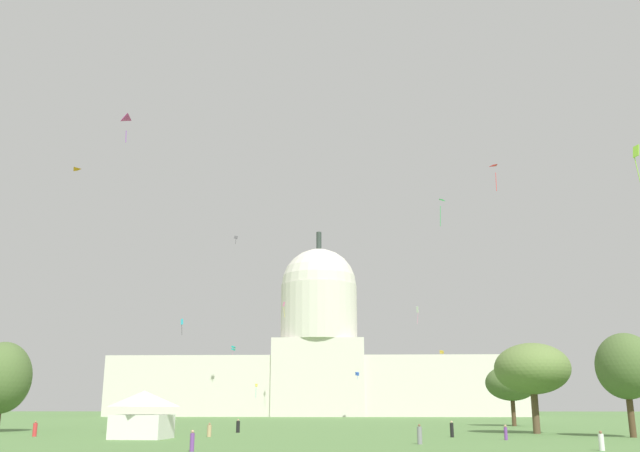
# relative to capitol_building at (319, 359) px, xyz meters

# --- Properties ---
(capitol_building) EXTENTS (137.38, 25.93, 62.33)m
(capitol_building) POSITION_rel_capitol_building_xyz_m (0.00, 0.00, 0.00)
(capitol_building) COLOR beige
(capitol_building) RESTS_ON ground_plane
(event_tent) EXTENTS (6.32, 5.80, 4.96)m
(event_tent) POSITION_rel_capitol_building_xyz_m (-12.77, -156.31, -16.14)
(event_tent) COLOR white
(event_tent) RESTS_ON ground_plane
(tree_east_far) EXTENTS (7.91, 8.76, 11.46)m
(tree_east_far) POSITION_rel_capitol_building_xyz_m (40.67, -151.20, -10.89)
(tree_east_far) COLOR #4C3823
(tree_east_far) RESTS_ON ground_plane
(tree_east_near) EXTENTS (10.79, 11.45, 11.25)m
(tree_east_near) POSITION_rel_capitol_building_xyz_m (32.88, -141.00, -10.63)
(tree_east_near) COLOR brown
(tree_east_near) RESTS_ON ground_plane
(tree_east_mid) EXTENTS (9.72, 9.05, 10.32)m
(tree_east_mid) POSITION_rel_capitol_building_xyz_m (37.89, -108.04, -11.37)
(tree_east_mid) COLOR #4C3823
(tree_east_mid) RESTS_ON ground_plane
(tree_west_near) EXTENTS (10.21, 10.95, 11.97)m
(tree_west_near) POSITION_rel_capitol_building_xyz_m (-38.07, -137.36, -11.48)
(tree_west_near) COLOR brown
(tree_west_near) RESTS_ON ground_plane
(person_red_near_tent) EXTENTS (0.54, 0.54, 1.73)m
(person_red_near_tent) POSITION_rel_capitol_building_xyz_m (-26.60, -151.18, -17.83)
(person_red_near_tent) COLOR red
(person_red_near_tent) RESTS_ON ground_plane
(person_black_back_center) EXTENTS (0.52, 0.52, 1.77)m
(person_black_back_center) POSITION_rel_capitol_building_xyz_m (20.74, -151.36, -17.80)
(person_black_back_center) COLOR black
(person_black_back_center) RESTS_ON ground_plane
(person_grey_back_right) EXTENTS (0.57, 0.57, 1.77)m
(person_grey_back_right) POSITION_rel_capitol_building_xyz_m (15.67, -165.72, -17.80)
(person_grey_back_right) COLOR gray
(person_grey_back_right) RESTS_ON ground_plane
(person_purple_mid_left) EXTENTS (0.46, 0.46, 1.51)m
(person_purple_mid_left) POSITION_rel_capitol_building_xyz_m (25.33, -157.40, -17.91)
(person_purple_mid_left) COLOR #703D93
(person_purple_mid_left) RESTS_ON ground_plane
(person_black_front_center) EXTENTS (0.58, 0.58, 1.71)m
(person_black_front_center) POSITION_rel_capitol_building_xyz_m (-5.19, -138.78, -17.84)
(person_black_front_center) COLOR black
(person_black_front_center) RESTS_ON ground_plane
(person_white_lawn_far_right) EXTENTS (0.57, 0.57, 1.51)m
(person_white_lawn_far_right) POSITION_rel_capitol_building_xyz_m (28.95, -174.32, -17.93)
(person_white_lawn_far_right) COLOR silver
(person_white_lawn_far_right) RESTS_ON ground_plane
(person_tan_front_right) EXTENTS (0.66, 0.66, 1.53)m
(person_tan_front_right) POSITION_rel_capitol_building_xyz_m (-6.50, -151.33, -17.93)
(person_tan_front_right) COLOR tan
(person_tan_front_right) RESTS_ON ground_plane
(person_purple_aisle_center) EXTENTS (0.44, 0.44, 1.58)m
(person_purple_aisle_center) POSITION_rel_capitol_building_xyz_m (-2.89, -176.51, -17.88)
(person_purple_aisle_center) COLOR #703D93
(person_purple_aisle_center) RESTS_ON ground_plane
(kite_cyan_mid) EXTENTS (0.75, 0.59, 3.72)m
(kite_cyan_mid) POSITION_rel_capitol_building_xyz_m (-27.84, -78.61, 2.79)
(kite_cyan_mid) COLOR #33BCDB
(kite_magenta_mid) EXTENTS (1.73, 1.96, 2.22)m
(kite_magenta_mid) POSITION_rel_capitol_building_xyz_m (-12.90, -166.64, 12.78)
(kite_magenta_mid) COLOR #D1339E
(kite_pink_mid) EXTENTS (0.85, 0.74, 4.54)m
(kite_pink_mid) POSITION_rel_capitol_building_xyz_m (-8.96, -33.22, 13.19)
(kite_pink_mid) COLOR pink
(kite_lime_mid) EXTENTS (0.59, 0.84, 4.20)m
(kite_lime_mid) POSITION_rel_capitol_building_xyz_m (36.01, -170.84, 7.09)
(kite_lime_mid) COLOR #8CD133
(kite_white_mid) EXTENTS (0.59, 0.79, 4.15)m
(kite_white_mid) POSITION_rel_capitol_building_xyz_m (26.12, -69.22, 6.40)
(kite_white_mid) COLOR white
(kite_yellow_low) EXTENTS (0.78, 0.78, 3.85)m
(kite_yellow_low) POSITION_rel_capitol_building_xyz_m (-16.96, -29.86, -9.59)
(kite_yellow_low) COLOR yellow
(kite_turquoise_mid) EXTENTS (1.14, 1.09, 2.55)m
(kite_turquoise_mid) POSITION_rel_capitol_building_xyz_m (-20.91, -48.66, -0.39)
(kite_turquoise_mid) COLOR teal
(kite_blue_low) EXTENTS (1.21, 1.24, 2.23)m
(kite_blue_low) POSITION_rel_capitol_building_xyz_m (12.38, -23.40, -6.00)
(kite_blue_low) COLOR blue
(kite_black_high) EXTENTS (1.11, 0.49, 2.49)m
(kite_black_high) POSITION_rel_capitol_building_xyz_m (-21.90, -44.42, 30.98)
(kite_black_high) COLOR black
(kite_red_mid) EXTENTS (1.24, 1.28, 3.41)m
(kite_red_mid) POSITION_rel_capitol_building_xyz_m (29.60, -143.21, 15.62)
(kite_red_mid) COLOR red
(kite_gold_low) EXTENTS (0.83, 0.82, 0.64)m
(kite_gold_low) POSITION_rel_capitol_building_xyz_m (26.71, -103.10, -5.65)
(kite_gold_low) COLOR gold
(kite_green_mid) EXTENTS (1.21, 1.25, 3.52)m
(kite_green_mid) POSITION_rel_capitol_building_xyz_m (21.54, -144.28, 10.65)
(kite_green_mid) COLOR green
(kite_orange_mid) EXTENTS (1.28, 1.12, 0.38)m
(kite_orange_mid) POSITION_rel_capitol_building_xyz_m (-23.47, -155.02, 12.23)
(kite_orange_mid) COLOR orange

